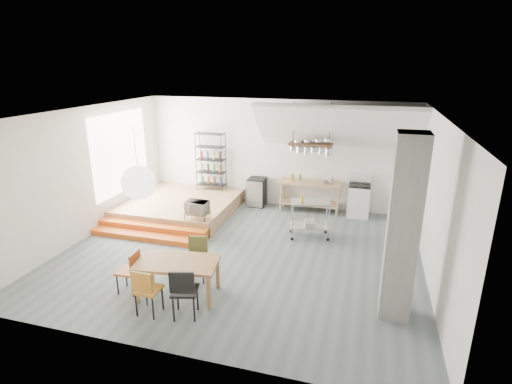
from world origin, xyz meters
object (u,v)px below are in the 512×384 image
(rolling_cart, at_px, (310,214))
(dining_table, at_px, (177,265))
(mini_fridge, at_px, (257,192))
(stove, at_px, (359,200))

(rolling_cart, bearing_deg, dining_table, -134.34)
(dining_table, relative_size, mini_fridge, 1.84)
(dining_table, bearing_deg, stove, 50.90)
(rolling_cart, bearing_deg, stove, 45.10)
(mini_fridge, bearing_deg, dining_table, -90.55)
(stove, height_order, mini_fridge, stove)
(stove, relative_size, dining_table, 0.73)
(dining_table, xyz_separation_m, mini_fridge, (0.05, 5.20, -0.20))
(stove, xyz_separation_m, mini_fridge, (-3.02, 0.04, -0.05))
(rolling_cart, relative_size, mini_fridge, 1.21)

